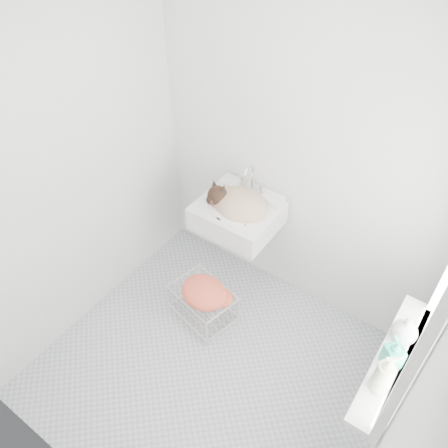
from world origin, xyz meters
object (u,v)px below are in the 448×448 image
Objects in this scene: sink at (238,206)px; bottle_a at (378,387)px; bottle_b at (389,363)px; bottle_c at (401,339)px; wire_rack at (203,302)px; cat at (238,203)px.

bottle_a is (1.31, -0.74, 0.00)m from sink.
bottle_b is 1.07× the size of bottle_c.
bottle_a reaches higher than wire_rack.
wire_rack is at bearing 172.21° from bottle_b.
sink is 0.05m from cat.
bottle_b is (0.00, 0.16, 0.00)m from bottle_a.
cat is 1.92× the size of bottle_a.
bottle_c is (1.31, -0.41, 0.00)m from sink.
bottle_b is at bearing -26.29° from cat.
wire_rack is 2.61× the size of bottle_c.
bottle_a is (1.34, -0.34, 0.70)m from wire_rack.
wire_rack is 1.55m from bottle_a.
bottle_c is (1.34, -0.01, 0.70)m from wire_rack.
cat is at bearing 150.83° from bottle_a.
cat is 2.24× the size of bottle_b.
cat reaches higher than bottle_a.
cat is at bearing -51.64° from sink.
wire_rack is (-0.05, -0.38, -0.74)m from cat.
cat is 1.35m from bottle_c.
bottle_a reaches higher than bottle_c.
sink reaches higher than wire_rack.
bottle_c is at bearing 90.00° from bottle_a.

